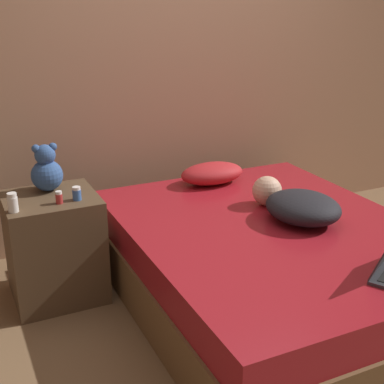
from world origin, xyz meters
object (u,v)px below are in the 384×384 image
(teddy_bear, at_px, (47,170))
(bottle_white, at_px, (13,203))
(pillow, at_px, (212,173))
(bottle_blue, at_px, (77,194))
(person_lying, at_px, (297,204))
(bottle_red, at_px, (59,197))

(teddy_bear, height_order, bottle_white, teddy_bear)
(teddy_bear, distance_m, bottle_white, 0.36)
(pillow, xyz_separation_m, teddy_bear, (-1.12, -0.06, 0.19))
(bottle_white, height_order, bottle_blue, bottle_white)
(person_lying, bearing_deg, bottle_blue, 149.12)
(pillow, relative_size, person_lying, 0.70)
(person_lying, relative_size, bottle_red, 9.12)
(pillow, height_order, bottle_red, bottle_red)
(teddy_bear, bearing_deg, bottle_blue, -63.56)
(bottle_white, relative_size, bottle_blue, 1.35)
(pillow, height_order, teddy_bear, teddy_bear)
(pillow, xyz_separation_m, bottle_red, (-1.11, -0.30, 0.11))
(teddy_bear, xyz_separation_m, bottle_white, (-0.23, -0.26, -0.07))
(bottle_red, bearing_deg, bottle_white, -175.70)
(teddy_bear, bearing_deg, bottle_red, -86.87)
(bottle_red, relative_size, bottle_white, 0.67)
(pillow, xyz_separation_m, bottle_white, (-1.36, -0.32, 0.12))
(person_lying, relative_size, bottle_white, 6.15)
(pillow, xyz_separation_m, bottle_blue, (-1.01, -0.29, 0.11))
(person_lying, height_order, teddy_bear, teddy_bear)
(bottle_blue, bearing_deg, bottle_white, -175.18)
(pillow, distance_m, bottle_red, 1.16)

